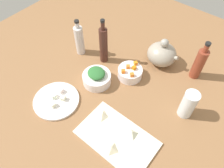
{
  "coord_description": "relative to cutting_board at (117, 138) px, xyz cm",
  "views": [
    {
      "loc": [
        40.41,
        -50.42,
        90.38
      ],
      "look_at": [
        0.0,
        0.0,
        8.0
      ],
      "focal_mm": 34.2,
      "sensor_mm": 36.0,
      "label": 1
    }
  ],
  "objects": [
    {
      "name": "tofu_cube_0",
      "position": [
        -33.27,
        -6.5,
        1.8
      ],
      "size": [
        2.43,
        2.43,
        2.2
      ],
      "primitive_type": "cube",
      "rotation": [
        0.0,
        0.0,
        3.03
      ],
      "color": "white",
      "rests_on": "plate_tofu"
    },
    {
      "name": "tofu_cube_2",
      "position": [
        -32.26,
        -0.84,
        1.8
      ],
      "size": [
        2.87,
        2.87,
        2.2
      ],
      "primitive_type": "cube",
      "rotation": [
        0.0,
        0.0,
        0.39
      ],
      "color": "#EAE8CA",
      "rests_on": "plate_tofu"
    },
    {
      "name": "carrot_cube_2",
      "position": [
        -18.41,
        32.31,
        5.8
      ],
      "size": [
        2.53,
        2.53,
        1.8
      ],
      "primitive_type": "cube",
      "rotation": [
        0.0,
        0.0,
        2.26
      ],
      "color": "orange",
      "rests_on": "bowl_carrots"
    },
    {
      "name": "bottle_0",
      "position": [
        -34.91,
        32.98,
        10.85
      ],
      "size": [
        4.45,
        4.45,
        26.88
      ],
      "color": "#44241C",
      "rests_on": "tabletop"
    },
    {
      "name": "chopped_greens_mound",
      "position": [
        -27.4,
        18.31,
        6.56
      ],
      "size": [
        10.87,
        10.27,
        3.15
      ],
      "primitive_type": "ellipsoid",
      "rotation": [
        0.0,
        0.0,
        2.93
      ],
      "color": "#2F6F34",
      "rests_on": "bowl_greens"
    },
    {
      "name": "carrot_cube_0",
      "position": [
        -13.16,
        29.13,
        5.8
      ],
      "size": [
        2.54,
        2.54,
        1.8
      ],
      "primitive_type": "cube",
      "rotation": [
        0.0,
        0.0,
        2.4
      ],
      "color": "orange",
      "rests_on": "bowl_carrots"
    },
    {
      "name": "carrot_cube_1",
      "position": [
        -15.08,
        33.67,
        5.8
      ],
      "size": [
        2.16,
        2.16,
        1.8
      ],
      "primitive_type": "cube",
      "rotation": [
        0.0,
        0.0,
        2.92
      ],
      "color": "orange",
      "rests_on": "bowl_carrots"
    },
    {
      "name": "teapot",
      "position": [
        -9.1,
        51.39,
        5.84
      ],
      "size": [
        17.51,
        15.37,
        16.24
      ],
      "color": "#9F9585",
      "rests_on": "tabletop"
    },
    {
      "name": "carrot_cube_4",
      "position": [
        -16.32,
        36.8,
        5.8
      ],
      "size": [
        2.51,
        2.51,
        1.8
      ],
      "primitive_type": "cube",
      "rotation": [
        0.0,
        0.0,
        2.53
      ],
      "color": "orange",
      "rests_on": "bowl_carrots"
    },
    {
      "name": "carrot_cube_3",
      "position": [
        -18.35,
        28.18,
        5.8
      ],
      "size": [
        2.54,
        2.54,
        1.8
      ],
      "primitive_type": "cube",
      "rotation": [
        0.0,
        0.0,
        2.32
      ],
      "color": "orange",
      "rests_on": "bowl_carrots"
    },
    {
      "name": "tabletop",
      "position": [
        -17.94,
        19.02,
        -2.0
      ],
      "size": [
        190.0,
        190.0,
        3.0
      ],
      "primitive_type": "cube",
      "color": "olive",
      "rests_on": "ground"
    },
    {
      "name": "plate_tofu",
      "position": [
        -34.94,
        -3.26,
        0.1
      ],
      "size": [
        22.27,
        22.27,
        1.2
      ],
      "primitive_type": "cylinder",
      "color": "white",
      "rests_on": "tabletop"
    },
    {
      "name": "dumpling_1",
      "position": [
        4.24,
        5.0,
        1.88
      ],
      "size": [
        6.09,
        6.15,
        2.77
      ],
      "primitive_type": "pyramid",
      "rotation": [
        0.0,
        0.0,
        0.89
      ],
      "color": "beige",
      "rests_on": "cutting_board"
    },
    {
      "name": "drinking_glass_0",
      "position": [
        16.85,
        29.76,
        6.94
      ],
      "size": [
        6.55,
        6.55,
        14.89
      ],
      "primitive_type": "cylinder",
      "color": "white",
      "rests_on": "tabletop"
    },
    {
      "name": "bottle_1",
      "position": [
        -49.64,
        29.5,
        8.75
      ],
      "size": [
        4.98,
        4.98,
        21.9
      ],
      "color": "silver",
      "rests_on": "tabletop"
    },
    {
      "name": "cutting_board",
      "position": [
        0.0,
        0.0,
        0.0
      ],
      "size": [
        33.92,
        20.77,
        1.0
      ],
      "primitive_type": "cube",
      "rotation": [
        0.0,
        0.0,
        -0.01
      ],
      "color": "silver",
      "rests_on": "tabletop"
    },
    {
      "name": "bowl_greens",
      "position": [
        -27.4,
        18.31,
        2.24
      ],
      "size": [
        14.61,
        14.61,
        5.48
      ],
      "primitive_type": "cylinder",
      "color": "white",
      "rests_on": "tabletop"
    },
    {
      "name": "bottle_2",
      "position": [
        10.21,
        54.22,
        8.89
      ],
      "size": [
        5.26,
        5.26,
        22.75
      ],
      "color": "brown",
      "rests_on": "tabletop"
    },
    {
      "name": "bowl_carrots",
      "position": [
        -16.37,
        32.25,
        2.2
      ],
      "size": [
        12.82,
        12.82,
        5.4
      ],
      "primitive_type": "cylinder",
      "color": "white",
      "rests_on": "tabletop"
    },
    {
      "name": "tofu_cube_3",
      "position": [
        -36.47,
        1.49,
        1.8
      ],
      "size": [
        2.22,
        2.22,
        2.2
      ],
      "primitive_type": "cube",
      "rotation": [
        0.0,
        0.0,
        0.01
      ],
      "color": "white",
      "rests_on": "plate_tofu"
    },
    {
      "name": "dumpling_0",
      "position": [
        -11.54,
        4.07,
        1.57
      ],
      "size": [
        5.81,
        6.08,
        2.13
      ],
      "primitive_type": "pyramid",
      "rotation": [
        0.0,
        0.0,
        5.21
      ],
      "color": "beige",
      "rests_on": "cutting_board"
    },
    {
      "name": "tofu_cube_1",
      "position": [
        -36.68,
        -2.83,
        1.8
      ],
      "size": [
        2.98,
        2.98,
        2.2
      ],
      "primitive_type": "cube",
      "rotation": [
        0.0,
        0.0,
        1.08
      ],
      "color": "white",
      "rests_on": "plate_tofu"
    },
    {
      "name": "dumpling_2",
      "position": [
        1.54,
        -5.51,
        1.57
      ],
      "size": [
        5.48,
        5.41,
        2.14
      ],
      "primitive_type": "pyramid",
      "rotation": [
        0.0,
        0.0,
        0.24
      ],
      "color": "beige",
      "rests_on": "cutting_board"
    }
  ]
}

